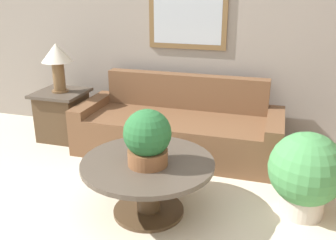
% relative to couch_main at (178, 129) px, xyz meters
% --- Properties ---
extents(wall_back, '(7.79, 0.09, 2.60)m').
position_rel_couch_main_xyz_m(wall_back, '(0.16, 0.57, 1.03)').
color(wall_back, gray).
rests_on(wall_back, ground_plane).
extents(couch_main, '(2.29, 0.89, 0.84)m').
position_rel_couch_main_xyz_m(couch_main, '(0.00, 0.00, 0.00)').
color(couch_main, brown).
rests_on(couch_main, ground_plane).
extents(coffee_table, '(1.09, 1.09, 0.48)m').
position_rel_couch_main_xyz_m(coffee_table, '(0.09, -1.28, 0.07)').
color(coffee_table, '#4C3823').
rests_on(coffee_table, ground_plane).
extents(side_table, '(0.59, 0.59, 0.60)m').
position_rel_couch_main_xyz_m(side_table, '(-1.48, -0.03, 0.03)').
color(side_table, '#4C3823').
rests_on(side_table, ground_plane).
extents(table_lamp, '(0.36, 0.36, 0.58)m').
position_rel_couch_main_xyz_m(table_lamp, '(-1.48, -0.03, 0.74)').
color(table_lamp, brown).
rests_on(table_lamp, side_table).
extents(potted_plant_on_table, '(0.38, 0.38, 0.46)m').
position_rel_couch_main_xyz_m(potted_plant_on_table, '(0.11, -1.33, 0.43)').
color(potted_plant_on_table, brown).
rests_on(potted_plant_on_table, coffee_table).
extents(potted_plant_floor, '(0.61, 0.61, 0.73)m').
position_rel_couch_main_xyz_m(potted_plant_floor, '(1.33, -0.92, 0.11)').
color(potted_plant_floor, beige).
rests_on(potted_plant_floor, ground_plane).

